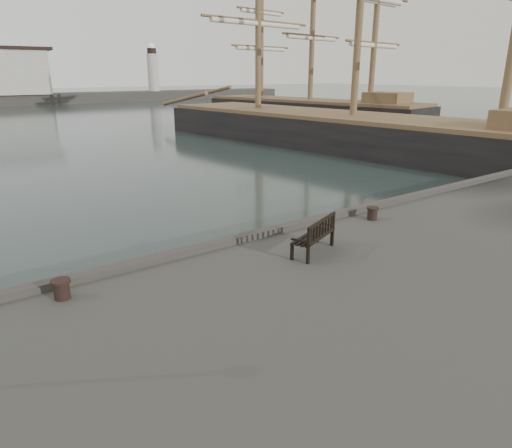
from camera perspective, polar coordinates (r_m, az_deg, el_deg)
The scene contains 6 objects.
ground at distance 13.30m, azimuth -0.90°, elevation -7.98°, with size 400.00×400.00×0.00m, color black.
bench at distance 11.61m, azimuth 7.24°, elevation -2.24°, with size 1.63×1.07×0.89m.
bollard_left at distance 10.05m, azimuth -23.13°, elevation -7.51°, with size 0.39×0.39×0.41m, color black.
bollard_right at distance 14.60m, azimuth 14.34°, elevation 1.30°, with size 0.38×0.38×0.40m, color black.
tall_ship_main at distance 38.70m, azimuth 11.83°, elevation 10.34°, with size 12.53×41.01×30.27m.
tall_ship_far at distance 58.23m, azimuth 6.68°, elevation 13.25°, with size 10.97×30.62×25.70m.
Camera 1 is at (-6.82, -9.78, 5.90)m, focal length 32.00 mm.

